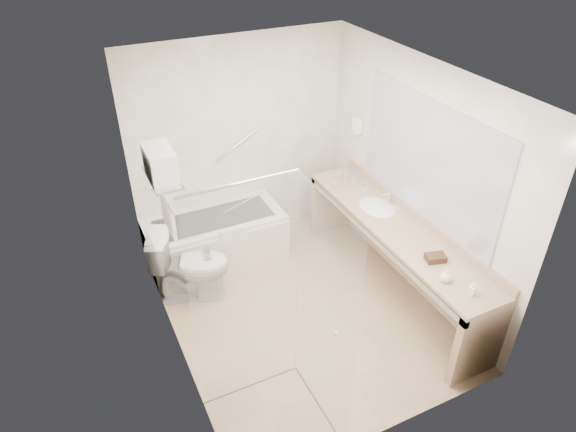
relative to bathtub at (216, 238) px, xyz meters
name	(u,v)px	position (x,y,z in m)	size (l,w,h in m)	color
floor	(300,308)	(0.50, -1.24, -0.28)	(3.20, 3.20, 0.00)	tan
ceiling	(304,78)	(0.50, -1.24, 2.22)	(2.60, 3.20, 0.10)	white
wall_back	(240,143)	(0.50, 0.36, 0.97)	(2.60, 0.10, 2.50)	white
wall_front	(406,321)	(0.50, -2.84, 0.97)	(2.60, 0.10, 2.50)	white
wall_left	(165,246)	(-0.80, -1.24, 0.97)	(0.10, 3.20, 2.50)	white
wall_right	(415,180)	(1.80, -1.24, 0.97)	(0.10, 3.20, 2.50)	white
bathtub	(216,238)	(0.00, 0.00, 0.00)	(1.60, 0.73, 0.59)	silver
grab_bar_short	(164,184)	(-0.45, 0.32, 0.67)	(0.03, 0.03, 0.40)	silver
grab_bar_long	(237,145)	(0.45, 0.32, 0.97)	(0.03, 0.03, 0.60)	silver
shower_enclosure	(283,307)	(-0.13, -2.16, 0.79)	(0.96, 0.91, 2.11)	silver
towel_shelf	(161,172)	(-0.67, -0.89, 1.48)	(0.24, 0.55, 0.81)	silver
vanity_counter	(394,243)	(1.52, -1.39, 0.36)	(0.55, 2.70, 0.95)	tan
sink	(377,209)	(1.55, -0.99, 0.54)	(0.40, 0.52, 0.14)	silver
faucet	(389,197)	(1.70, -0.99, 0.65)	(0.03, 0.03, 0.14)	silver
mirror	(428,160)	(1.79, -1.39, 1.27)	(0.02, 2.00, 1.20)	#A9AEB5
hairdryer_unit	(357,126)	(1.75, -0.19, 1.17)	(0.08, 0.10, 0.18)	white
toilet	(191,266)	(-0.45, -0.54, 0.13)	(0.46, 0.82, 0.81)	silver
amenity_basket	(435,258)	(1.51, -2.01, 0.61)	(0.18, 0.12, 0.06)	#4E311C
soap_bottle_a	(472,292)	(1.49, -2.52, 0.60)	(0.06, 0.12, 0.06)	white
soap_bottle_b	(446,277)	(1.40, -2.29, 0.63)	(0.10, 0.13, 0.10)	white
water_bottle_left	(354,183)	(1.51, -0.56, 0.67)	(0.06, 0.06, 0.21)	silver
water_bottle_mid	(346,175)	(1.52, -0.38, 0.67)	(0.07, 0.07, 0.21)	silver
water_bottle_right	(364,192)	(1.51, -0.77, 0.66)	(0.06, 0.06, 0.18)	silver
drinking_glass_near	(335,185)	(1.34, -0.44, 0.62)	(0.07, 0.07, 0.09)	silver
drinking_glass_far	(339,175)	(1.49, -0.27, 0.62)	(0.07, 0.07, 0.09)	silver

